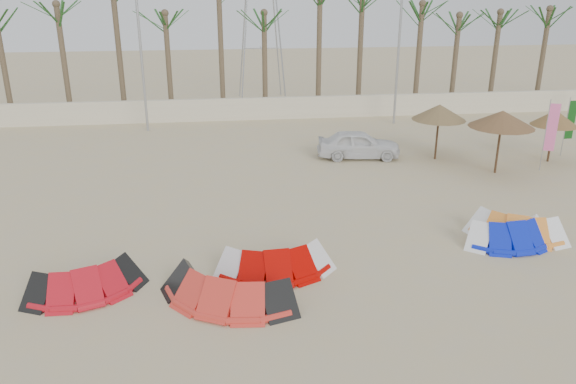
{
  "coord_description": "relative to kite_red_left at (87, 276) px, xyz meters",
  "views": [
    {
      "loc": [
        -2.17,
        -10.92,
        7.68
      ],
      "look_at": [
        0.0,
        6.0,
        1.3
      ],
      "focal_mm": 35.0,
      "sensor_mm": 36.0,
      "label": 1
    }
  ],
  "objects": [
    {
      "name": "ground",
      "position": [
        5.77,
        -2.75,
        -0.42
      ],
      "size": [
        120.0,
        120.0,
        0.0
      ],
      "primitive_type": "plane",
      "color": "tan",
      "rests_on": "ground"
    },
    {
      "name": "boundary_wall",
      "position": [
        5.77,
        19.25,
        0.23
      ],
      "size": [
        60.0,
        0.3,
        1.3
      ],
      "primitive_type": "cube",
      "color": "beige",
      "rests_on": "ground"
    },
    {
      "name": "palm_line",
      "position": [
        6.43,
        20.75,
        6.03
      ],
      "size": [
        52.0,
        4.0,
        7.7
      ],
      "color": "brown",
      "rests_on": "ground"
    },
    {
      "name": "lamp_b",
      "position": [
        -0.2,
        17.25,
        5.35
      ],
      "size": [
        1.25,
        0.14,
        11.0
      ],
      "color": "#A5A8AD",
      "rests_on": "ground"
    },
    {
      "name": "lamp_c",
      "position": [
        13.8,
        17.25,
        5.35
      ],
      "size": [
        1.25,
        0.14,
        11.0
      ],
      "color": "#A5A8AD",
      "rests_on": "ground"
    },
    {
      "name": "pylon",
      "position": [
        6.77,
        25.25,
        -0.42
      ],
      "size": [
        3.0,
        3.0,
        14.0
      ],
      "primitive_type": null,
      "color": "#A5A8AD",
      "rests_on": "ground"
    },
    {
      "name": "kite_red_left",
      "position": [
        0.0,
        0.0,
        0.0
      ],
      "size": [
        3.38,
        2.35,
        0.9
      ],
      "color": "red",
      "rests_on": "ground"
    },
    {
      "name": "kite_red_mid",
      "position": [
        3.64,
        -0.84,
        0.0
      ],
      "size": [
        4.07,
        2.88,
        0.9
      ],
      "color": "red",
      "rests_on": "ground"
    },
    {
      "name": "kite_red_right",
      "position": [
        5.01,
        0.49,
        0.0
      ],
      "size": [
        3.34,
        1.69,
        0.9
      ],
      "color": "#B40400",
      "rests_on": "ground"
    },
    {
      "name": "kite_orange",
      "position": [
        12.86,
        1.83,
        -0.0
      ],
      "size": [
        3.48,
        2.63,
        0.9
      ],
      "color": "orange",
      "rests_on": "ground"
    },
    {
      "name": "kite_blue",
      "position": [
        12.49,
        1.38,
        -0.0
      ],
      "size": [
        3.03,
        1.71,
        0.9
      ],
      "color": "#0B1FCC",
      "rests_on": "ground"
    },
    {
      "name": "parasol_left",
      "position": [
        13.53,
        10.17,
        1.79
      ],
      "size": [
        2.43,
        2.43,
        2.56
      ],
      "color": "#4C331E",
      "rests_on": "ground"
    },
    {
      "name": "parasol_mid",
      "position": [
        15.36,
        7.92,
        1.94
      ],
      "size": [
        2.71,
        2.71,
        2.71
      ],
      "color": "#4C331E",
      "rests_on": "ground"
    },
    {
      "name": "parasol_right",
      "position": [
        18.52,
        9.16,
        1.61
      ],
      "size": [
        2.04,
        2.04,
        2.38
      ],
      "color": "#4C331E",
      "rests_on": "ground"
    },
    {
      "name": "flag_pink",
      "position": [
        17.58,
        7.93,
        1.44
      ],
      "size": [
        0.44,
        0.19,
        3.13
      ],
      "color": "#A5A8AD",
      "rests_on": "ground"
    },
    {
      "name": "flag_green",
      "position": [
        19.81,
        9.93,
        1.22
      ],
      "size": [
        0.45,
        0.04,
        2.77
      ],
      "color": "#A5A8AD",
      "rests_on": "ground"
    },
    {
      "name": "car",
      "position": [
        10.04,
        10.82,
        0.23
      ],
      "size": [
        3.97,
        2.0,
        1.3
      ],
      "primitive_type": "imported",
      "rotation": [
        0.0,
        0.0,
        1.45
      ],
      "color": "silver",
      "rests_on": "ground"
    }
  ]
}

